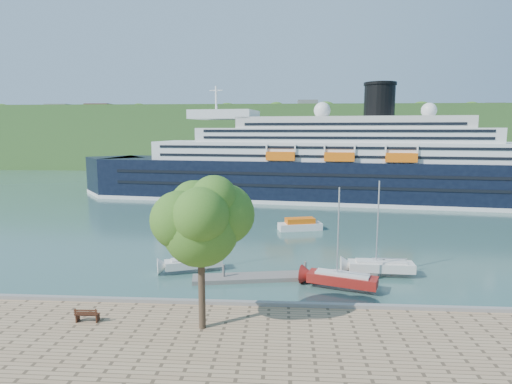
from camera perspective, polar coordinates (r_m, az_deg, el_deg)
The scene contains 11 objects.
ground at distance 35.85m, azimuth 1.79°, elevation -16.23°, with size 400.00×400.00×0.00m, color #2B4D47.
far_hillside at distance 177.64m, azimuth 3.48°, elevation 7.34°, with size 400.00×50.00×24.00m, color #325B24.
quay_coping at distance 35.21m, azimuth 1.79°, elevation -14.66°, with size 220.00×0.50×0.30m, color slate.
cruise_ship at distance 91.43m, azimuth 8.72°, elevation 6.52°, with size 108.74×15.83×24.42m, color black, non-canonical shape.
park_bench at distance 34.66m, azimuth -21.55°, elevation -14.89°, with size 1.78×0.73×1.14m, color #412012, non-canonical shape.
promenade_tree at distance 29.91m, azimuth -7.35°, elevation -7.31°, with size 7.08×7.08×11.73m, color #315B18, non-canonical shape.
floating_pontoon at distance 44.13m, azimuth 3.89°, elevation -11.15°, with size 18.57×2.27×0.41m, color gray, non-canonical shape.
sailboat_white_near at distance 45.48m, azimuth -8.44°, elevation -5.28°, with size 6.62×1.84×8.55m, color silver, non-canonical shape.
sailboat_red at distance 40.71m, azimuth 11.56°, elevation -6.49°, with size 7.14×1.98×9.22m, color maroon, non-canonical shape.
sailboat_white_far at distance 45.43m, azimuth 16.51°, elevation -5.01°, with size 7.27×2.02×9.38m, color silver, non-canonical shape.
tender_launch at distance 64.57m, azimuth 5.89°, elevation -4.26°, with size 6.53×2.23×1.80m, color orange, non-canonical shape.
Camera 1 is at (1.09, -32.61, 14.87)m, focal length 30.00 mm.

